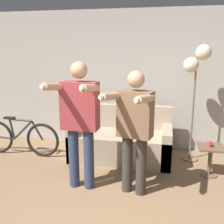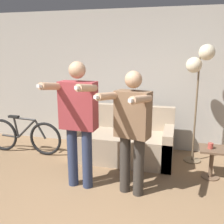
% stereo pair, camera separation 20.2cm
% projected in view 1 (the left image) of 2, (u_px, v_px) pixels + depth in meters
% --- Properties ---
extents(wall_back, '(10.00, 0.05, 2.60)m').
position_uv_depth(wall_back, '(137.00, 81.00, 4.96)').
color(wall_back, '#B7B2A8').
rests_on(wall_back, ground_plane).
extents(couch, '(1.72, 0.84, 0.90)m').
position_uv_depth(couch, '(121.00, 142.00, 4.60)').
color(couch, tan).
rests_on(couch, ground_plane).
extents(person_left, '(0.58, 0.69, 1.74)m').
position_uv_depth(person_left, '(80.00, 117.00, 3.44)').
color(person_left, '#2D3856').
rests_on(person_left, ground_plane).
extents(person_right, '(0.61, 0.76, 1.63)m').
position_uv_depth(person_right, '(134.00, 125.00, 3.32)').
color(person_right, '#38332D').
rests_on(person_right, ground_plane).
extents(cat, '(0.43, 0.13, 0.18)m').
position_uv_depth(cat, '(129.00, 101.00, 4.73)').
color(cat, silver).
rests_on(cat, couch).
extents(floor_lamp, '(0.43, 0.29, 1.96)m').
position_uv_depth(floor_lamp, '(197.00, 66.00, 4.23)').
color(floor_lamp, '#756047').
rests_on(floor_lamp, ground_plane).
extents(side_table, '(0.37, 0.37, 0.47)m').
position_uv_depth(side_table, '(210.00, 155.00, 3.95)').
color(side_table, brown).
rests_on(side_table, ground_plane).
extents(cup, '(0.08, 0.08, 0.08)m').
position_uv_depth(cup, '(209.00, 144.00, 3.90)').
color(cup, '#B7473D').
rests_on(cup, side_table).
extents(bicycle, '(1.51, 0.07, 0.70)m').
position_uv_depth(bicycle, '(20.00, 138.00, 4.74)').
color(bicycle, black).
rests_on(bicycle, ground_plane).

